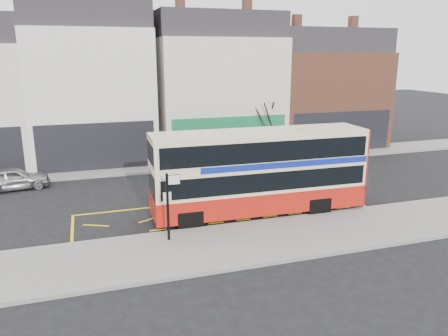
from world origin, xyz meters
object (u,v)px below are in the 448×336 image
object	(u,v)px
car_white	(298,153)
bus_stop_post	(169,200)
street_tree_right	(262,109)
car_grey	(211,160)
double_decker_bus	(260,171)
car_silver	(13,179)

from	to	relation	value
car_white	bus_stop_post	bearing A→B (deg)	149.28
car_white	street_tree_right	distance (m)	4.03
car_grey	street_tree_right	bearing A→B (deg)	-82.67
car_white	street_tree_right	world-z (taller)	street_tree_right
double_decker_bus	car_silver	xyz separation A→B (m)	(-11.73, 7.79, -1.47)
car_grey	car_white	world-z (taller)	car_white
double_decker_bus	car_white	bearing A→B (deg)	54.39
car_silver	bus_stop_post	bearing A→B (deg)	-152.87
car_grey	car_silver	bearing A→B (deg)	79.39
double_decker_bus	bus_stop_post	distance (m)	5.10
bus_stop_post	street_tree_right	distance (m)	15.69
street_tree_right	car_grey	bearing A→B (deg)	-157.19
car_silver	street_tree_right	world-z (taller)	street_tree_right
bus_stop_post	car_silver	distance (m)	12.08
bus_stop_post	car_white	bearing A→B (deg)	42.66
bus_stop_post	street_tree_right	world-z (taller)	street_tree_right
car_grey	street_tree_right	xyz separation A→B (m)	(4.35, 1.83, 3.00)
double_decker_bus	street_tree_right	world-z (taller)	street_tree_right
bus_stop_post	car_silver	size ratio (longest dim) A/B	0.73
car_white	street_tree_right	size ratio (longest dim) A/B	0.98
double_decker_bus	car_white	xyz separation A→B (m)	(6.33, 8.46, -1.37)
car_silver	street_tree_right	bearing A→B (deg)	-88.73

